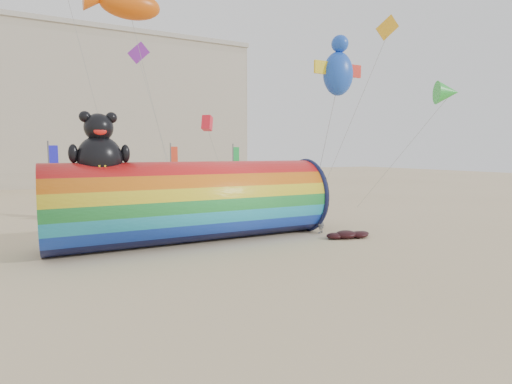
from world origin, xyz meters
name	(u,v)px	position (x,y,z in m)	size (l,w,h in m)	color
ground	(261,245)	(0.00, 0.00, 0.00)	(160.00, 160.00, 0.00)	#CCB58C
hotel_building	(21,108)	(-12.00, 45.95, 10.31)	(60.40, 15.40, 20.60)	#B7AD99
windsock_assembly	(194,199)	(-2.55, 2.35, 2.09)	(13.68, 4.17, 6.31)	red
kite_handler	(321,219)	(4.25, 1.03, 0.75)	(0.55, 0.36, 1.51)	slate
fabric_bundle	(348,235)	(4.80, -0.66, 0.17)	(2.62, 1.35, 0.41)	#34090C
festival_banners	(163,175)	(-0.83, 15.30, 2.64)	(15.32, 2.59, 5.20)	#59595E
flying_kites	(220,29)	(0.25, 5.58, 11.50)	(29.78, 15.50, 11.07)	#E2590B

